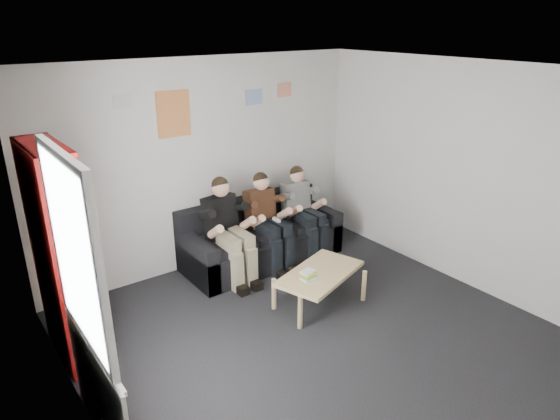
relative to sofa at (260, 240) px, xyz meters
name	(u,v)px	position (x,y,z in m)	size (l,w,h in m)	color
room_shell	(339,226)	(-0.55, -2.09, 1.05)	(5.00, 5.00, 5.00)	black
sofa	(260,240)	(0.00, 0.00, 0.00)	(2.15, 0.88, 0.83)	black
bookshelf	(62,255)	(-2.62, -0.57, 0.76)	(0.32, 0.95, 2.11)	maroon
coffee_table	(320,276)	(-0.11, -1.36, 0.07)	(1.06, 0.58, 0.42)	tan
game_cases	(308,275)	(-0.29, -1.37, 0.15)	(0.22, 0.20, 0.05)	white
person_left	(229,231)	(-0.60, -0.20, 0.35)	(0.40, 0.86, 1.31)	black
person_middle	(269,221)	(0.00, -0.20, 0.33)	(0.37, 0.80, 1.26)	#4B2B19
person_right	(304,212)	(0.60, -0.19, 0.33)	(0.37, 0.78, 1.24)	silver
radiator	(110,402)	(-2.70, -1.89, 0.05)	(0.10, 0.64, 0.60)	silver
window	(88,331)	(-2.78, -1.89, 0.73)	(0.05, 1.30, 2.36)	white
poster_large	(173,114)	(-0.95, 0.40, 1.75)	(0.42, 0.01, 0.55)	gold
poster_blue	(254,97)	(0.20, 0.40, 1.85)	(0.25, 0.01, 0.20)	#3F6CD7
poster_pink	(284,90)	(0.70, 0.40, 1.90)	(0.22, 0.01, 0.18)	#E3478B
poster_sign	(122,102)	(-1.55, 0.40, 1.95)	(0.20, 0.01, 0.14)	silver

